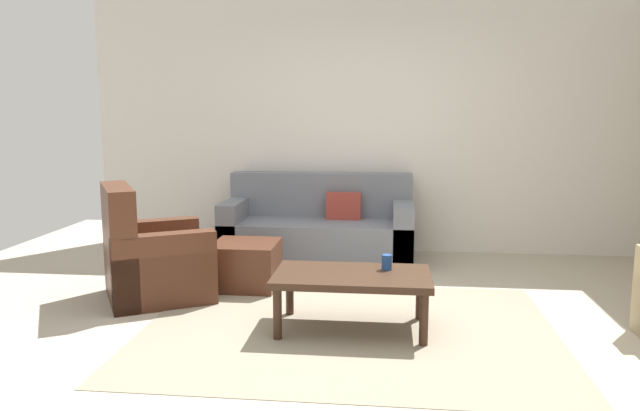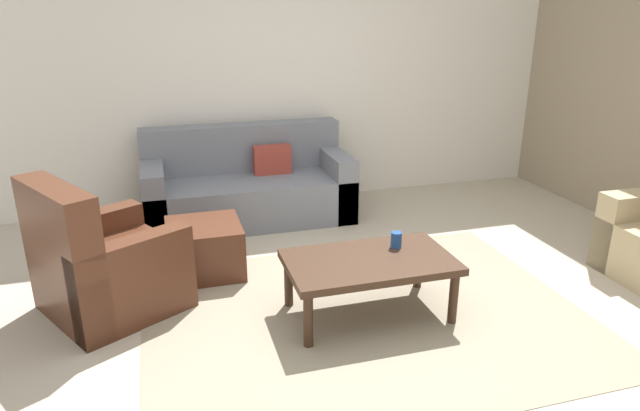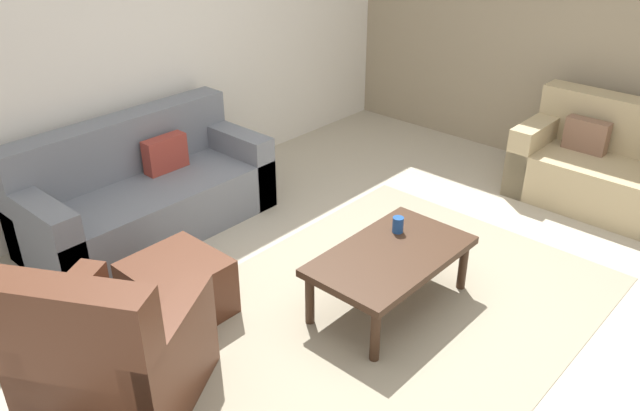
% 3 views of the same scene
% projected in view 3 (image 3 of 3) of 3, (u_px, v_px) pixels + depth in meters
% --- Properties ---
extents(ground_plane, '(8.00, 8.00, 0.00)m').
position_uv_depth(ground_plane, '(388.00, 307.00, 4.23)').
color(ground_plane, '#B2A893').
extents(rear_partition, '(6.00, 0.12, 2.80)m').
position_uv_depth(rear_partition, '(136.00, 34.00, 5.10)').
color(rear_partition, silver).
rests_on(rear_partition, ground_plane).
extents(stone_feature_panel, '(0.12, 5.20, 2.80)m').
position_uv_depth(stone_feature_panel, '(602.00, 21.00, 5.53)').
color(stone_feature_panel, gray).
rests_on(stone_feature_panel, ground_plane).
extents(area_rug, '(2.91, 2.25, 0.01)m').
position_uv_depth(area_rug, '(388.00, 307.00, 4.22)').
color(area_rug, gray).
rests_on(area_rug, ground_plane).
extents(couch_main, '(1.94, 0.86, 0.88)m').
position_uv_depth(couch_main, '(142.00, 193.00, 5.04)').
color(couch_main, slate).
rests_on(couch_main, ground_plane).
extents(couch_loveseat, '(0.80, 1.39, 0.88)m').
position_uv_depth(couch_loveseat, '(605.00, 168.00, 5.44)').
color(couch_loveseat, tan).
rests_on(couch_loveseat, ground_plane).
extents(armchair_leather, '(1.09, 1.09, 0.95)m').
position_uv_depth(armchair_leather, '(111.00, 363.00, 3.31)').
color(armchair_leather, '#4C2819').
rests_on(armchair_leather, ground_plane).
extents(ottoman, '(0.56, 0.56, 0.40)m').
position_uv_depth(ottoman, '(178.00, 289.00, 4.07)').
color(ottoman, '#4C2819').
rests_on(ottoman, ground_plane).
extents(coffee_table, '(1.10, 0.64, 0.41)m').
position_uv_depth(coffee_table, '(391.00, 259.00, 4.09)').
color(coffee_table, '#382316').
rests_on(coffee_table, ground_plane).
extents(cup, '(0.08, 0.08, 0.11)m').
position_uv_depth(cup, '(398.00, 225.00, 4.27)').
color(cup, '#1E478C').
rests_on(cup, coffee_table).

